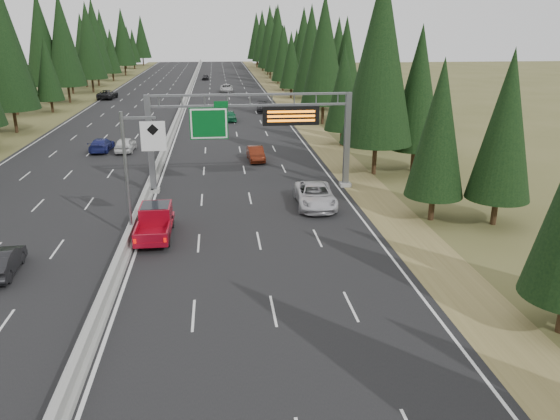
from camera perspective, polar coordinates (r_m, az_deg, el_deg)
The scene contains 18 objects.
road at distance 89.45m, azimuth -10.27°, elevation 10.09°, with size 32.00×260.00×0.08m, color black.
shoulder_right at distance 90.08m, azimuth 1.28°, elevation 10.43°, with size 3.60×260.00×0.06m, color olive.
shoulder_left at distance 92.31m, azimuth -21.50°, elevation 9.36°, with size 3.60×260.00×0.06m, color #4F4E25.
median_barrier at distance 89.39m, azimuth -10.28°, elevation 10.33°, with size 0.70×260.00×0.85m.
sign_gantry at distance 44.00m, azimuth -2.27°, elevation 8.68°, with size 16.75×0.98×7.80m.
hov_sign_pole at distance 34.66m, azimuth -14.88°, elevation 4.43°, with size 2.80×0.50×8.00m.
tree_row_right at distance 92.27m, azimuth 3.62°, elevation 16.25°, with size 11.33×241.60×18.82m.
silver_minivan at distance 40.72m, azimuth 3.69°, elevation 1.54°, with size 2.77×6.01×1.67m, color silver.
red_pickup at distance 35.90m, azimuth -12.88°, elevation -0.95°, with size 2.05×5.73×1.87m.
car_ahead_green at distance 78.92m, azimuth -5.25°, elevation 9.77°, with size 1.72×4.29×1.46m, color #166039.
car_ahead_dkred at distance 54.81m, azimuth -2.55°, elevation 5.88°, with size 1.49×4.28×1.41m, color #581B0C.
car_ahead_dkgrey at distance 87.75m, azimuth -1.78°, elevation 10.71°, with size 2.00×4.91×1.43m, color black.
car_ahead_white at distance 115.03m, azimuth -5.61°, elevation 12.55°, with size 2.59×5.61×1.56m, color #B4B4B4.
car_ahead_far at distance 142.77m, azimuth -7.80°, elevation 13.59°, with size 1.59×3.95×1.34m, color black.
car_onc_near at distance 33.20m, azimuth -27.08°, elevation -4.82°, with size 1.52×4.36×1.44m, color black.
car_onc_blue at distance 62.15m, azimuth -18.15°, elevation 6.50°, with size 1.98×4.86×1.41m, color navy.
car_onc_white at distance 61.16m, azimuth -15.85°, elevation 6.60°, with size 1.83×4.55×1.55m, color silver.
car_onc_far at distance 108.37m, azimuth -17.58°, elevation 11.45°, with size 2.74×5.93×1.65m, color black.
Camera 1 is at (5.71, -8.34, 12.85)m, focal length 35.00 mm.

